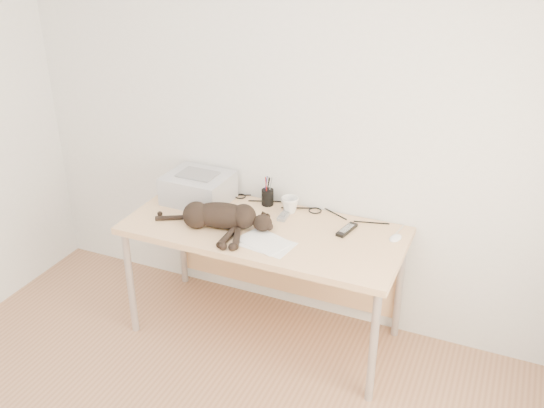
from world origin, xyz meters
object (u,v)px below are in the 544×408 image
at_px(printer, 198,188).
at_px(cat, 218,217).
at_px(pen_cup, 268,197).
at_px(desk, 270,241).
at_px(mug, 290,205).
at_px(mouse, 396,236).

height_order(printer, cat, printer).
distance_m(printer, pen_cup, 0.43).
height_order(desk, mug, mug).
xyz_separation_m(printer, mug, (0.58, 0.07, -0.04)).
xyz_separation_m(mug, pen_cup, (-0.16, 0.04, 0.00)).
bearing_deg(desk, mug, 67.85).
distance_m(mug, pen_cup, 0.17).
bearing_deg(pen_cup, printer, -164.57).
height_order(printer, pen_cup, pen_cup).
bearing_deg(printer, mug, 7.33).
distance_m(pen_cup, mouse, 0.83).
distance_m(mug, mouse, 0.66).
relative_size(printer, pen_cup, 2.06).
relative_size(cat, pen_cup, 3.73).
height_order(printer, mug, printer).
relative_size(cat, mug, 6.81).
bearing_deg(mouse, desk, -158.29).
bearing_deg(pen_cup, mouse, -7.59).
distance_m(printer, cat, 0.39).
bearing_deg(cat, desk, 24.38).
xyz_separation_m(cat, mouse, (0.96, 0.27, -0.05)).
bearing_deg(printer, desk, -8.84).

